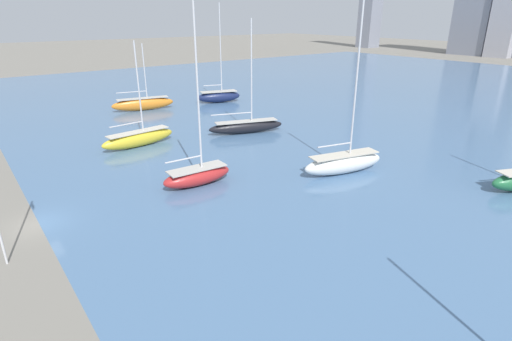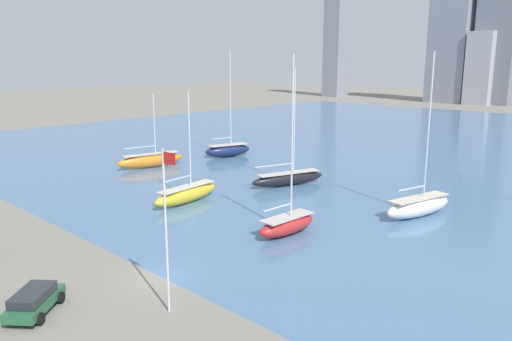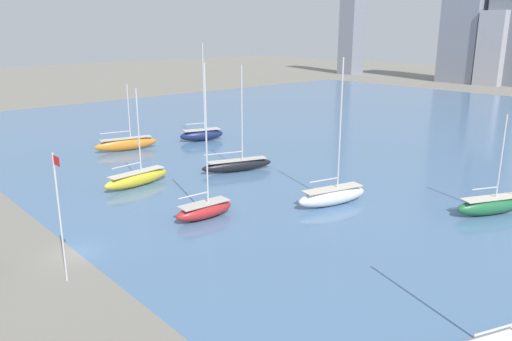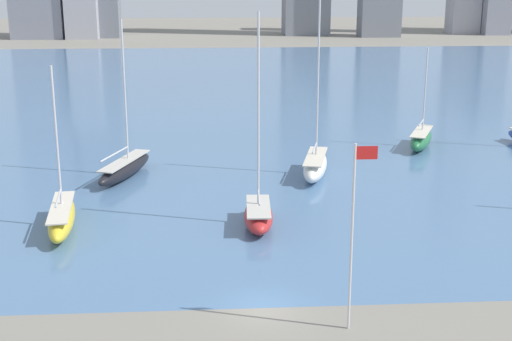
% 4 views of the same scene
% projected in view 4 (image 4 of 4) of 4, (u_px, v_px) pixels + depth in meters
% --- Properties ---
extents(ground_plane, '(500.00, 500.00, 0.00)m').
position_uv_depth(ground_plane, '(263.00, 308.00, 41.30)').
color(ground_plane, gray).
extents(harbor_water, '(180.00, 140.00, 0.00)m').
position_uv_depth(harbor_water, '(229.00, 97.00, 108.48)').
color(harbor_water, '#4C7099').
rests_on(harbor_water, ground_plane).
extents(flag_pole, '(1.24, 0.14, 10.43)m').
position_uv_depth(flag_pole, '(353.00, 231.00, 37.44)').
color(flag_pole, silver).
rests_on(flag_pole, ground_plane).
extents(sailboat_black, '(5.06, 10.35, 14.59)m').
position_uv_depth(sailboat_black, '(125.00, 168.00, 66.79)').
color(sailboat_black, black).
rests_on(sailboat_black, harbor_water).
extents(sailboat_white, '(4.10, 9.17, 16.33)m').
position_uv_depth(sailboat_white, '(315.00, 165.00, 67.01)').
color(sailboat_white, white).
rests_on(sailboat_white, harbor_water).
extents(sailboat_red, '(2.47, 6.84, 16.04)m').
position_uv_depth(sailboat_red, '(258.00, 214.00, 53.98)').
color(sailboat_red, '#B72828').
rests_on(sailboat_red, harbor_water).
extents(sailboat_yellow, '(2.86, 9.45, 12.28)m').
position_uv_depth(sailboat_yellow, '(62.00, 217.00, 53.30)').
color(sailboat_yellow, yellow).
rests_on(sailboat_yellow, harbor_water).
extents(sailboat_green, '(5.22, 8.35, 10.81)m').
position_uv_depth(sailboat_green, '(421.00, 139.00, 77.75)').
color(sailboat_green, '#236B3D').
rests_on(sailboat_green, harbor_water).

